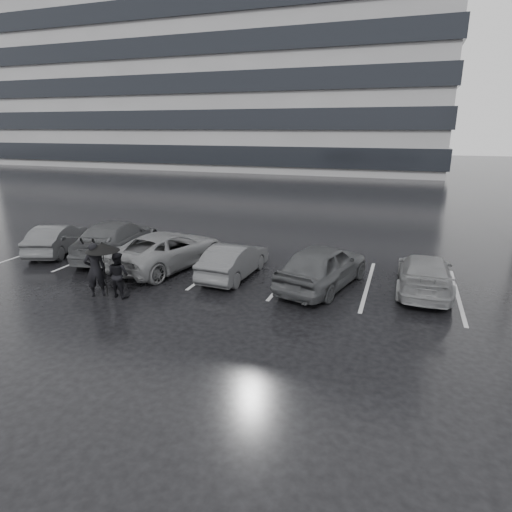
{
  "coord_description": "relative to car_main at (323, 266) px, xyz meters",
  "views": [
    {
      "loc": [
        4.3,
        -11.65,
        5.14
      ],
      "look_at": [
        -0.12,
        1.0,
        1.1
      ],
      "focal_mm": 30.0,
      "sensor_mm": 36.0,
      "label": 1
    }
  ],
  "objects": [
    {
      "name": "car_east",
      "position": [
        3.19,
        0.73,
        -0.14
      ],
      "size": [
        1.7,
        4.14,
        1.2
      ],
      "primitive_type": "imported",
      "rotation": [
        0.0,
        0.0,
        3.14
      ],
      "color": "#4D4D50",
      "rests_on": "ground"
    },
    {
      "name": "car_west_c",
      "position": [
        -8.72,
        0.8,
        -0.01
      ],
      "size": [
        3.05,
        5.4,
        1.48
      ],
      "primitive_type": "imported",
      "rotation": [
        0.0,
        0.0,
        3.35
      ],
      "color": "black",
      "rests_on": "ground"
    },
    {
      "name": "stall_stripes",
      "position": [
        -2.76,
        0.72,
        -0.74
      ],
      "size": [
        19.72,
        5.0,
        0.0
      ],
      "color": "#ABABAE",
      "rests_on": "ground"
    },
    {
      "name": "office_building",
      "position": [
        -23.96,
        46.22,
        13.6
      ],
      "size": [
        61.0,
        26.0,
        29.0
      ],
      "color": "gray",
      "rests_on": "ground"
    },
    {
      "name": "ground",
      "position": [
        -1.96,
        -1.78,
        -0.74
      ],
      "size": [
        160.0,
        160.0,
        0.0
      ],
      "primitive_type": "plane",
      "color": "black",
      "rests_on": "ground"
    },
    {
      "name": "car_west_b",
      "position": [
        -5.98,
        0.25,
        -0.06
      ],
      "size": [
        3.25,
        5.27,
        1.36
      ],
      "primitive_type": "imported",
      "rotation": [
        0.0,
        0.0,
        2.93
      ],
      "color": "#4D4D50",
      "rests_on": "ground"
    },
    {
      "name": "pedestrian_right",
      "position": [
        -5.89,
        -2.94,
        -0.01
      ],
      "size": [
        0.79,
        0.66,
        1.46
      ],
      "primitive_type": "imported",
      "rotation": [
        0.0,
        0.0,
        2.98
      ],
      "color": "black",
      "rests_on": "ground"
    },
    {
      "name": "umbrella",
      "position": [
        -6.34,
        -2.99,
        0.85
      ],
      "size": [
        1.03,
        1.03,
        1.75
      ],
      "color": "black",
      "rests_on": "ground"
    },
    {
      "name": "pedestrian_left",
      "position": [
        -6.6,
        -3.12,
        0.13
      ],
      "size": [
        0.76,
        0.72,
        1.74
      ],
      "primitive_type": "imported",
      "rotation": [
        0.0,
        0.0,
        3.81
      ],
      "color": "black",
      "rests_on": "ground"
    },
    {
      "name": "car_west_a",
      "position": [
        -3.19,
        0.02,
        -0.14
      ],
      "size": [
        1.45,
        3.72,
        1.21
      ],
      "primitive_type": "imported",
      "rotation": [
        0.0,
        0.0,
        3.09
      ],
      "color": "#28282A",
      "rests_on": "ground"
    },
    {
      "name": "car_main",
      "position": [
        0.0,
        0.0,
        0.0
      ],
      "size": [
        2.79,
        4.66,
        1.49
      ],
      "primitive_type": "imported",
      "rotation": [
        0.0,
        0.0,
        2.89
      ],
      "color": "black",
      "rests_on": "ground"
    },
    {
      "name": "car_west_d",
      "position": [
        -11.43,
        0.36,
        -0.13
      ],
      "size": [
        2.46,
        3.94,
        1.23
      ],
      "primitive_type": "imported",
      "rotation": [
        0.0,
        0.0,
        3.48
      ],
      "color": "#28282A",
      "rests_on": "ground"
    }
  ]
}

